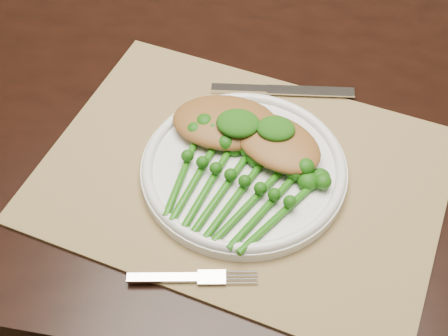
% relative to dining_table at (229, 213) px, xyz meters
% --- Properties ---
extents(floor, '(4.00, 4.00, 0.00)m').
position_rel_dining_table_xyz_m(floor, '(-0.04, 0.02, -0.38)').
color(floor, '#55391D').
rests_on(floor, ground).
extents(dining_table, '(1.61, 0.92, 0.75)m').
position_rel_dining_table_xyz_m(dining_table, '(0.00, 0.00, 0.00)').
color(dining_table, black).
rests_on(dining_table, ground).
extents(placemat, '(0.57, 0.47, 0.00)m').
position_rel_dining_table_xyz_m(placemat, '(0.05, -0.20, 0.38)').
color(placemat, olive).
rests_on(placemat, dining_table).
extents(dinner_plate, '(0.26, 0.26, 0.02)m').
position_rel_dining_table_xyz_m(dinner_plate, '(0.05, -0.20, 0.39)').
color(dinner_plate, white).
rests_on(dinner_plate, placemat).
extents(knife, '(0.20, 0.04, 0.01)m').
position_rel_dining_table_xyz_m(knife, '(0.06, -0.04, 0.38)').
color(knife, silver).
rests_on(knife, placemat).
extents(fork, '(0.15, 0.04, 0.00)m').
position_rel_dining_table_xyz_m(fork, '(0.02, -0.36, 0.38)').
color(fork, silver).
rests_on(fork, placemat).
extents(chicken_fillet_left, '(0.14, 0.10, 0.03)m').
position_rel_dining_table_xyz_m(chicken_fillet_left, '(0.02, -0.14, 0.41)').
color(chicken_fillet_left, '#935E2A').
rests_on(chicken_fillet_left, dinner_plate).
extents(chicken_fillet_right, '(0.15, 0.14, 0.02)m').
position_rel_dining_table_xyz_m(chicken_fillet_right, '(0.09, -0.17, 0.41)').
color(chicken_fillet_right, '#935E2A').
rests_on(chicken_fillet_right, dinner_plate).
extents(pesto_dollop_left, '(0.06, 0.05, 0.02)m').
position_rel_dining_table_xyz_m(pesto_dollop_left, '(0.03, -0.16, 0.42)').
color(pesto_dollop_left, '#114209').
rests_on(pesto_dollop_left, chicken_fillet_left).
extents(pesto_dollop_right, '(0.05, 0.04, 0.02)m').
position_rel_dining_table_xyz_m(pesto_dollop_right, '(0.08, -0.16, 0.43)').
color(pesto_dollop_right, '#114209').
rests_on(pesto_dollop_right, chicken_fillet_right).
extents(broccolini_bundle, '(0.21, 0.22, 0.04)m').
position_rel_dining_table_xyz_m(broccolini_bundle, '(0.04, -0.25, 0.40)').
color(broccolini_bundle, '#1B600C').
rests_on(broccolini_bundle, dinner_plate).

